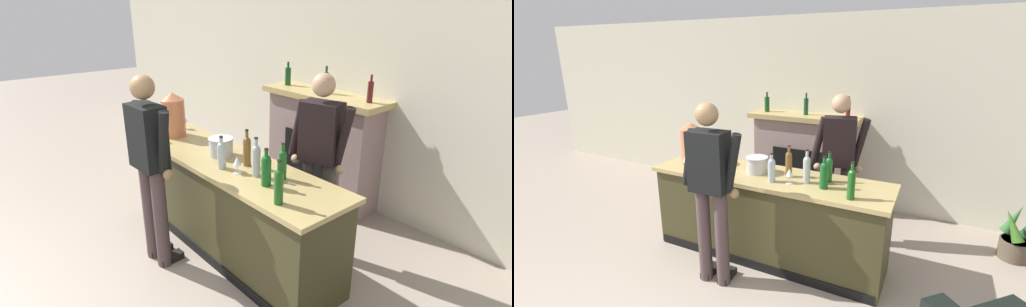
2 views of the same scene
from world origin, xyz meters
The scene contains 16 objects.
wall_back_panel centered at (0.00, 3.77, 1.38)m, with size 12.00×0.07×2.75m.
bar_counter centered at (0.00, 1.95, 0.48)m, with size 2.63×0.71×0.96m.
fireplace_stone centered at (-0.19, 3.51, 0.69)m, with size 1.62×0.52×1.68m.
person_customer centered at (-0.26, 1.29, 1.01)m, with size 0.66×0.32×1.81m.
person_bartender centered at (0.59, 2.57, 1.00)m, with size 0.64×0.37×1.79m.
copper_dispenser centered at (-0.99, 1.93, 1.21)m, with size 0.27×0.30×0.49m.
ice_bucket_steel centered at (-0.15, 1.98, 1.05)m, with size 0.25×0.25×0.18m.
wine_bottle_burgundy_dark centered at (0.22, 2.01, 1.11)m, with size 0.07×0.07×0.34m.
wine_bottle_merlot_tall centered at (0.45, 1.92, 1.12)m, with size 0.07×0.07×0.35m.
wine_bottle_cabernet_heavy centered at (0.94, 1.73, 1.11)m, with size 0.07×0.07×0.35m.
wine_bottle_riesling_slim centered at (0.64, 2.05, 1.10)m, with size 0.07×0.07×0.32m.
wine_bottle_rose_blush centered at (0.65, 1.86, 1.11)m, with size 0.08×0.08×0.32m.
wine_bottle_port_short centered at (0.12, 1.80, 1.10)m, with size 0.08×0.08×0.30m.
wine_glass_by_dispenser centered at (0.30, 1.83, 1.07)m, with size 0.07×0.07×0.15m.
wine_glass_front_left centered at (-0.90, 1.71, 1.09)m, with size 0.07×0.07×0.18m.
wine_glass_front_right centered at (-1.15, 2.15, 1.09)m, with size 0.08×0.08×0.18m.
Camera 1 is at (2.86, -0.09, 2.37)m, focal length 28.00 mm.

